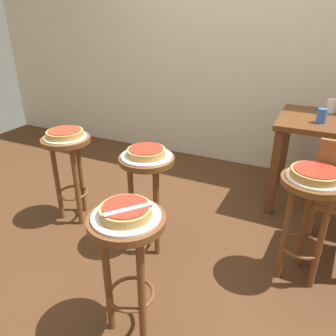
% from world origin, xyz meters
% --- Properties ---
extents(ground_plane, '(6.00, 6.00, 0.00)m').
position_xyz_m(ground_plane, '(0.00, 0.00, 0.00)').
color(ground_plane, '#4C2D19').
extents(back_wall, '(6.00, 0.10, 3.00)m').
position_xyz_m(back_wall, '(0.00, 1.65, 1.50)').
color(back_wall, beige).
rests_on(back_wall, ground_plane).
extents(stool_foreground, '(0.35, 0.35, 0.67)m').
position_xyz_m(stool_foreground, '(0.17, -0.66, 0.48)').
color(stool_foreground, brown).
rests_on(stool_foreground, ground_plane).
extents(serving_plate_foreground, '(0.30, 0.30, 0.01)m').
position_xyz_m(serving_plate_foreground, '(0.17, -0.66, 0.67)').
color(serving_plate_foreground, silver).
rests_on(serving_plate_foreground, stool_foreground).
extents(pizza_foreground, '(0.23, 0.23, 0.05)m').
position_xyz_m(pizza_foreground, '(0.17, -0.66, 0.70)').
color(pizza_foreground, tan).
rests_on(pizza_foreground, serving_plate_foreground).
extents(stool_middle, '(0.35, 0.35, 0.67)m').
position_xyz_m(stool_middle, '(-0.07, -0.04, 0.48)').
color(stool_middle, brown).
rests_on(stool_middle, ground_plane).
extents(serving_plate_middle, '(0.32, 0.32, 0.01)m').
position_xyz_m(serving_plate_middle, '(-0.07, -0.04, 0.67)').
color(serving_plate_middle, silver).
rests_on(serving_plate_middle, stool_middle).
extents(pizza_middle, '(0.24, 0.24, 0.05)m').
position_xyz_m(pizza_middle, '(-0.07, -0.04, 0.70)').
color(pizza_middle, tan).
rests_on(pizza_middle, serving_plate_middle).
extents(stool_leftside, '(0.35, 0.35, 0.67)m').
position_xyz_m(stool_leftside, '(-0.76, 0.01, 0.48)').
color(stool_leftside, brown).
rests_on(stool_leftside, ground_plane).
extents(serving_plate_leftside, '(0.30, 0.30, 0.01)m').
position_xyz_m(serving_plate_leftside, '(-0.76, 0.01, 0.67)').
color(serving_plate_leftside, white).
rests_on(serving_plate_leftside, stool_leftside).
extents(pizza_leftside, '(0.26, 0.26, 0.05)m').
position_xyz_m(pizza_leftside, '(-0.76, 0.01, 0.70)').
color(pizza_leftside, tan).
rests_on(pizza_leftside, serving_plate_leftside).
extents(stool_rear, '(0.35, 0.35, 0.67)m').
position_xyz_m(stool_rear, '(0.88, 0.09, 0.48)').
color(stool_rear, brown).
rests_on(stool_rear, ground_plane).
extents(serving_plate_rear, '(0.30, 0.30, 0.01)m').
position_xyz_m(serving_plate_rear, '(0.88, 0.09, 0.67)').
color(serving_plate_rear, white).
rests_on(serving_plate_rear, stool_rear).
extents(pizza_rear, '(0.26, 0.26, 0.05)m').
position_xyz_m(pizza_rear, '(0.88, 0.09, 0.70)').
color(pizza_rear, '#B78442').
rests_on(pizza_rear, serving_plate_rear).
extents(cup_near_edge, '(0.07, 0.07, 0.10)m').
position_xyz_m(cup_near_edge, '(0.85, 0.91, 0.80)').
color(cup_near_edge, '#3360B2').
rests_on(cup_near_edge, dining_table).
extents(cup_far_edge, '(0.08, 0.08, 0.11)m').
position_xyz_m(cup_far_edge, '(0.91, 1.24, 0.80)').
color(cup_far_edge, silver).
rests_on(cup_far_edge, dining_table).
extents(pizza_server_knife, '(0.16, 0.19, 0.01)m').
position_xyz_m(pizza_server_knife, '(0.20, -0.68, 0.73)').
color(pizza_server_knife, silver).
rests_on(pizza_server_knife, pizza_foreground).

